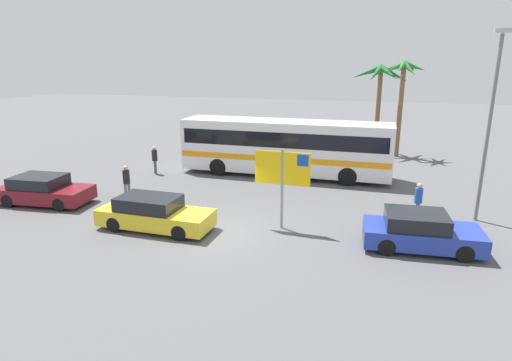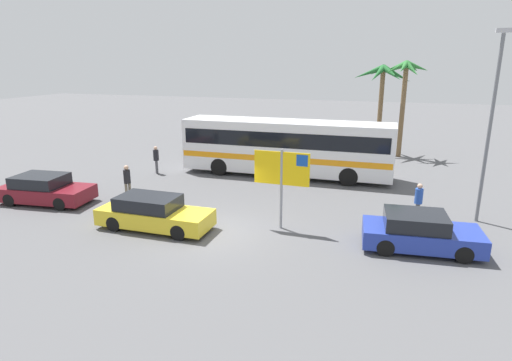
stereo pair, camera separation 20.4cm
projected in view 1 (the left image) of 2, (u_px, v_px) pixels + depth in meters
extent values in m
plane|color=#565659|center=(214.00, 233.00, 16.53)|extent=(120.00, 120.00, 0.00)
cube|color=white|center=(285.00, 146.00, 24.43)|extent=(11.94, 2.47, 2.90)
cube|color=black|center=(285.00, 137.00, 24.28)|extent=(11.47, 2.49, 0.84)
cube|color=orange|center=(285.00, 155.00, 24.57)|extent=(11.83, 2.49, 0.32)
cylinder|color=black|center=(351.00, 167.00, 24.74)|extent=(1.00, 0.28, 1.00)
cylinder|color=black|center=(348.00, 176.00, 22.70)|extent=(1.00, 0.28, 1.00)
cylinder|color=black|center=(231.00, 159.00, 26.82)|extent=(1.00, 0.28, 1.00)
cylinder|color=black|center=(218.00, 167.00, 24.78)|extent=(1.00, 0.28, 1.00)
cylinder|color=gray|center=(282.00, 189.00, 16.60)|extent=(0.11, 0.11, 3.20)
cube|color=yellow|center=(282.00, 168.00, 16.37)|extent=(2.20, 0.12, 1.30)
cube|color=#1447A8|center=(303.00, 160.00, 16.03)|extent=(0.44, 0.08, 0.44)
cube|color=maroon|center=(45.00, 193.00, 19.84)|extent=(4.37, 2.25, 0.64)
cube|color=black|center=(39.00, 181.00, 19.73)|extent=(2.34, 1.91, 0.52)
cylinder|color=black|center=(82.00, 193.00, 20.44)|extent=(0.61, 0.22, 0.60)
cylinder|color=black|center=(59.00, 205.00, 18.83)|extent=(0.61, 0.22, 0.60)
cylinder|color=black|center=(34.00, 190.00, 20.94)|extent=(0.61, 0.22, 0.60)
cylinder|color=black|center=(8.00, 201.00, 19.33)|extent=(0.61, 0.22, 0.60)
cube|color=#23389E|center=(422.00, 236.00, 15.02)|extent=(4.14, 2.16, 0.64)
cube|color=black|center=(416.00, 220.00, 14.91)|extent=(2.21, 1.85, 0.52)
cylinder|color=black|center=(453.00, 234.00, 15.62)|extent=(0.61, 0.21, 0.60)
cylinder|color=black|center=(465.00, 254.00, 14.02)|extent=(0.61, 0.21, 0.60)
cylinder|color=black|center=(383.00, 229.00, 16.12)|extent=(0.61, 0.21, 0.60)
cylinder|color=black|center=(387.00, 247.00, 14.53)|extent=(0.61, 0.21, 0.60)
cube|color=yellow|center=(156.00, 217.00, 16.79)|extent=(4.55, 1.70, 0.64)
cube|color=black|center=(149.00, 203.00, 16.71)|extent=(2.37, 1.55, 0.52)
cylinder|color=black|center=(197.00, 219.00, 17.13)|extent=(0.60, 0.17, 0.60)
cylinder|color=black|center=(179.00, 233.00, 15.74)|extent=(0.60, 0.17, 0.60)
cylinder|color=black|center=(136.00, 212.00, 17.94)|extent=(0.60, 0.17, 0.60)
cylinder|color=black|center=(114.00, 225.00, 16.55)|extent=(0.60, 0.17, 0.60)
cylinder|color=#4C4C51|center=(155.00, 167.00, 25.21)|extent=(0.13, 0.13, 0.80)
cylinder|color=#4C4C51|center=(156.00, 168.00, 25.05)|extent=(0.13, 0.13, 0.80)
cylinder|color=black|center=(155.00, 155.00, 24.94)|extent=(0.32, 0.32, 0.63)
sphere|color=tan|center=(154.00, 148.00, 24.82)|extent=(0.22, 0.22, 0.22)
cylinder|color=#706656|center=(129.00, 191.00, 20.40)|extent=(0.13, 0.13, 0.82)
cylinder|color=#706656|center=(126.00, 192.00, 20.28)|extent=(0.13, 0.13, 0.82)
cylinder|color=black|center=(126.00, 177.00, 20.14)|extent=(0.32, 0.32, 0.65)
sphere|color=tan|center=(125.00, 168.00, 20.03)|extent=(0.22, 0.22, 0.22)
cylinder|color=#4C4C51|center=(417.00, 211.00, 17.74)|extent=(0.13, 0.13, 0.79)
cylinder|color=#4C4C51|center=(416.00, 212.00, 17.59)|extent=(0.13, 0.13, 0.79)
cylinder|color=#2851B2|center=(419.00, 196.00, 17.48)|extent=(0.32, 0.32, 0.63)
sphere|color=tan|center=(420.00, 186.00, 17.36)|extent=(0.21, 0.21, 0.21)
cylinder|color=slate|center=(488.00, 132.00, 16.85)|extent=(0.14, 0.14, 7.42)
cube|color=#B2B2B7|center=(503.00, 30.00, 15.83)|extent=(0.56, 0.20, 0.16)
cylinder|color=brown|center=(378.00, 113.00, 30.19)|extent=(0.32, 0.32, 5.81)
cone|color=#23662D|center=(394.00, 75.00, 29.34)|extent=(2.08, 0.72, 1.32)
cone|color=#23662D|center=(389.00, 72.00, 30.01)|extent=(1.57, 1.96, 1.10)
cone|color=#23662D|center=(374.00, 71.00, 30.36)|extent=(1.35, 2.07, 0.94)
cone|color=#23662D|center=(366.00, 73.00, 29.55)|extent=(2.13, 0.80, 1.11)
cone|color=#23662D|center=(375.00, 74.00, 28.74)|extent=(1.12, 2.09, 1.23)
cone|color=#23662D|center=(390.00, 74.00, 28.60)|extent=(1.63, 1.90, 1.17)
cylinder|color=brown|center=(400.00, 113.00, 29.16)|extent=(0.32, 0.32, 6.08)
cone|color=#2D7533|center=(415.00, 67.00, 28.26)|extent=(1.60, 0.69, 0.87)
cone|color=#2D7533|center=(410.00, 67.00, 28.78)|extent=(1.22, 1.53, 0.92)
cone|color=#2D7533|center=(403.00, 68.00, 29.00)|extent=(0.48, 1.54, 1.02)
cone|color=#2D7533|center=(395.00, 66.00, 28.89)|extent=(1.51, 1.27, 0.82)
cone|color=#2D7533|center=(394.00, 68.00, 28.26)|extent=(1.57, 1.07, 0.98)
cone|color=#2D7533|center=(401.00, 68.00, 27.79)|extent=(0.83, 1.60, 0.92)
cone|color=#2D7533|center=(410.00, 69.00, 27.79)|extent=(1.19, 1.50, 1.10)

